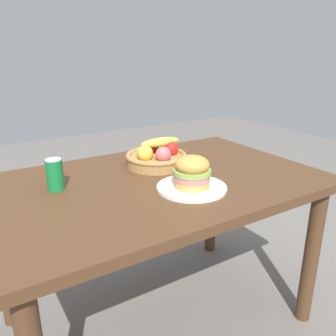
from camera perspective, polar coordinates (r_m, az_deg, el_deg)
name	(u,v)px	position (r m, az deg, el deg)	size (l,w,h in m)	color
ground_plane	(158,319)	(1.87, -1.60, -23.81)	(8.00, 8.00, 0.00)	slate
dining_table	(157,200)	(1.51, -1.83, -5.43)	(1.40, 0.90, 0.75)	#4C301C
plate	(192,188)	(1.36, 3.96, -3.26)	(0.28, 0.28, 0.01)	silver
sandwich	(192,171)	(1.34, 4.03, -0.57)	(0.15, 0.15, 0.13)	tan
soda_can	(55,175)	(1.41, -18.32, -1.04)	(0.07, 0.07, 0.13)	#147238
fruit_basket	(157,157)	(1.62, -1.90, 1.91)	(0.29, 0.29, 0.14)	#9E7542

